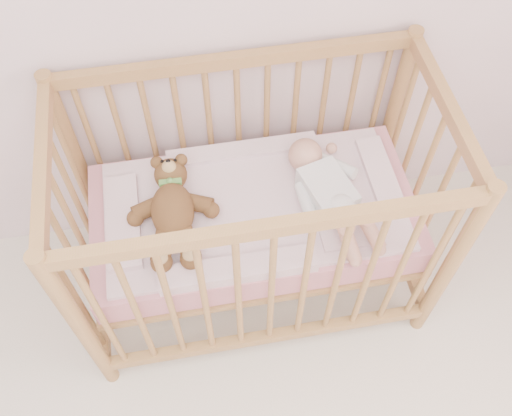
{
  "coord_description": "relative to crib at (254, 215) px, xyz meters",
  "views": [
    {
      "loc": [
        0.22,
        0.42,
        2.32
      ],
      "look_at": [
        0.42,
        1.55,
        0.62
      ],
      "focal_mm": 40.0,
      "sensor_mm": 36.0,
      "label": 1
    }
  ],
  "objects": [
    {
      "name": "crib",
      "position": [
        0.0,
        0.0,
        0.0
      ],
      "size": [
        1.36,
        0.76,
        1.0
      ],
      "primitive_type": null,
      "color": "#AB7548",
      "rests_on": "floor"
    },
    {
      "name": "mattress",
      "position": [
        0.0,
        0.0,
        -0.01
      ],
      "size": [
        1.22,
        0.62,
        0.13
      ],
      "primitive_type": "cube",
      "color": "pink",
      "rests_on": "crib"
    },
    {
      "name": "blanket",
      "position": [
        0.0,
        0.0,
        0.06
      ],
      "size": [
        1.1,
        0.58,
        0.06
      ],
      "primitive_type": null,
      "color": "pink",
      "rests_on": "mattress"
    },
    {
      "name": "baby",
      "position": [
        0.27,
        -0.02,
        0.14
      ],
      "size": [
        0.42,
        0.64,
        0.14
      ],
      "primitive_type": null,
      "rotation": [
        0.0,
        0.0,
        0.27
      ],
      "color": "silver",
      "rests_on": "blanket"
    },
    {
      "name": "teddy_bear",
      "position": [
        -0.3,
        -0.02,
        0.15
      ],
      "size": [
        0.37,
        0.5,
        0.14
      ],
      "primitive_type": null,
      "rotation": [
        0.0,
        0.0,
        -0.05
      ],
      "color": "brown",
      "rests_on": "blanket"
    }
  ]
}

